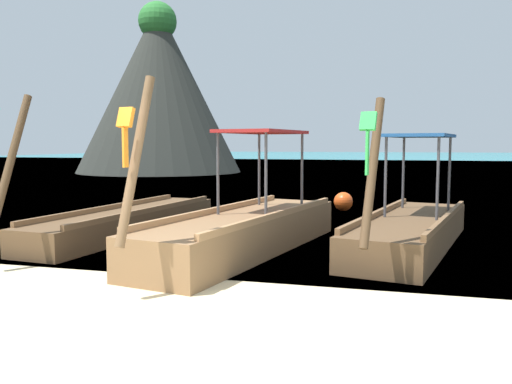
{
  "coord_description": "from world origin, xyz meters",
  "views": [
    {
      "loc": [
        2.39,
        -4.51,
        1.88
      ],
      "look_at": [
        0.0,
        4.32,
        1.05
      ],
      "focal_mm": 37.17,
      "sensor_mm": 36.0,
      "label": 1
    }
  ],
  "objects": [
    {
      "name": "mooring_buoy_far",
      "position": [
        0.9,
        10.35,
        0.27
      ],
      "size": [
        0.53,
        0.53,
        0.53
      ],
      "color": "#EA5119",
      "rests_on": "sea_water"
    },
    {
      "name": "karst_rock",
      "position": [
        -13.49,
        28.37,
        5.32
      ],
      "size": [
        11.4,
        10.9,
        11.22
      ],
      "color": "#2D302B",
      "rests_on": "ground"
    },
    {
      "name": "longtail_boat_turquoise_ribbon",
      "position": [
        -3.04,
        5.3,
        0.27
      ],
      "size": [
        1.66,
        6.37,
        2.66
      ],
      "color": "brown",
      "rests_on": "ground"
    },
    {
      "name": "ground",
      "position": [
        0.0,
        0.0,
        0.0
      ],
      "size": [
        120.0,
        120.0,
        0.0
      ],
      "primitive_type": "plane",
      "color": "beige"
    },
    {
      "name": "sea_water",
      "position": [
        0.0,
        62.32,
        0.0
      ],
      "size": [
        120.0,
        120.0,
        0.0
      ],
      "primitive_type": "plane",
      "color": "teal",
      "rests_on": "ground"
    },
    {
      "name": "longtail_boat_green_ribbon",
      "position": [
        2.63,
        5.41,
        0.35
      ],
      "size": [
        2.34,
        5.92,
        2.51
      ],
      "color": "brown",
      "rests_on": "ground"
    },
    {
      "name": "longtail_boat_orange_ribbon",
      "position": [
        -0.18,
        4.26,
        0.39
      ],
      "size": [
        2.35,
        6.1,
        2.74
      ],
      "color": "olive",
      "rests_on": "ground"
    }
  ]
}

